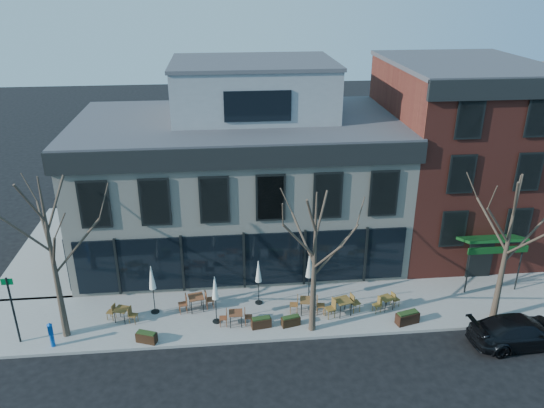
{
  "coord_description": "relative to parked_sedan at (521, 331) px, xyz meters",
  "views": [
    {
      "loc": [
        -0.95,
        -24.38,
        15.63
      ],
      "look_at": [
        1.68,
        2.0,
        4.16
      ],
      "focal_mm": 35.0,
      "sensor_mm": 36.0,
      "label": 1
    }
  ],
  "objects": [
    {
      "name": "tree_mid",
      "position": [
        -9.32,
        1.82,
        3.1
      ],
      "size": [
        3.5,
        3.55,
        7.04
      ],
      "color": "#382B21",
      "rests_on": "sidewalk_front"
    },
    {
      "name": "umbrella_3",
      "position": [
        -9.13,
        4.11,
        1.49
      ],
      "size": [
        0.46,
        0.46,
        2.88
      ],
      "color": "black",
      "rests_on": "sidewalk_front"
    },
    {
      "name": "ground",
      "position": [
        -12.33,
        5.73,
        -0.69
      ],
      "size": [
        120.0,
        120.0,
        0.0
      ],
      "primitive_type": "plane",
      "color": "black",
      "rests_on": "ground"
    },
    {
      "name": "cafe_set_3",
      "position": [
        -9.35,
        3.16,
        -0.06
      ],
      "size": [
        1.82,
        0.81,
        0.94
      ],
      "color": "brown",
      "rests_on": "sidewalk_front"
    },
    {
      "name": "cafe_set_4",
      "position": [
        -7.62,
        2.89,
        -0.03
      ],
      "size": [
        1.94,
        0.98,
        0.99
      ],
      "color": "brown",
      "rests_on": "sidewalk_front"
    },
    {
      "name": "tree_right",
      "position": [
        -0.32,
        1.82,
        3.33
      ],
      "size": [
        3.72,
        3.77,
        7.48
      ],
      "color": "#382B21",
      "rests_on": "sidewalk_front"
    },
    {
      "name": "umbrella_0",
      "position": [
        -16.9,
        3.97,
        1.31
      ],
      "size": [
        0.42,
        0.42,
        2.62
      ],
      "color": "black",
      "rests_on": "sidewalk_front"
    },
    {
      "name": "cafe_set_0",
      "position": [
        -18.4,
        3.41,
        -0.11
      ],
      "size": [
        1.63,
        0.91,
        0.84
      ],
      "color": "brown",
      "rests_on": "sidewalk_front"
    },
    {
      "name": "call_box",
      "position": [
        -21.24,
        1.74,
        0.13
      ],
      "size": [
        0.26,
        0.25,
        1.27
      ],
      "color": "#0D4AAC",
      "rests_on": "sidewalk_front"
    },
    {
      "name": "planter_1",
      "position": [
        -11.72,
        2.23,
        -0.28
      ],
      "size": [
        1.0,
        0.52,
        0.53
      ],
      "color": "black",
      "rests_on": "sidewalk_front"
    },
    {
      "name": "planter_3",
      "position": [
        -4.68,
        1.85,
        -0.23
      ],
      "size": [
        1.2,
        0.72,
        0.63
      ],
      "color": "black",
      "rests_on": "sidewalk_front"
    },
    {
      "name": "cafe_set_5",
      "position": [
        -5.35,
        3.11,
        -0.12
      ],
      "size": [
        1.58,
        0.92,
        0.82
      ],
      "color": "brown",
      "rests_on": "sidewalk_front"
    },
    {
      "name": "cafe_set_2",
      "position": [
        -12.92,
        2.53,
        -0.1
      ],
      "size": [
        1.62,
        0.66,
        0.85
      ],
      "color": "brown",
      "rests_on": "sidewalk_front"
    },
    {
      "name": "umbrella_2",
      "position": [
        -11.69,
        4.25,
        1.2
      ],
      "size": [
        0.39,
        0.39,
        2.47
      ],
      "color": "black",
      "rests_on": "sidewalk_front"
    },
    {
      "name": "cafe_set_1",
      "position": [
        -14.84,
        3.97,
        -0.05
      ],
      "size": [
        1.88,
        0.87,
        0.96
      ],
      "color": "brown",
      "rests_on": "sidewalk_front"
    },
    {
      "name": "red_brick_building",
      "position": [
        0.67,
        10.71,
        4.95
      ],
      "size": [
        8.2,
        11.78,
        11.18
      ],
      "color": "maroon",
      "rests_on": "ground"
    },
    {
      "name": "sidewalk_side",
      "position": [
        -23.58,
        11.73,
        -0.62
      ],
      "size": [
        4.5,
        12.0,
        0.15
      ],
      "primitive_type": "cube",
      "color": "gray",
      "rests_on": "ground"
    },
    {
      "name": "planter_0",
      "position": [
        -17.04,
        1.64,
        -0.28
      ],
      "size": [
        1.02,
        0.69,
        0.53
      ],
      "color": "black",
      "rests_on": "sidewalk_front"
    },
    {
      "name": "tree_corner",
      "position": [
        -20.82,
        2.52,
        3.56
      ],
      "size": [
        3.93,
        3.98,
        7.92
      ],
      "color": "#382B21",
      "rests_on": "sidewalk_front"
    },
    {
      "name": "corner_building",
      "position": [
        -12.26,
        10.79,
        4.03
      ],
      "size": [
        18.39,
        10.39,
        11.1
      ],
      "color": "beige",
      "rests_on": "ground"
    },
    {
      "name": "sidewalk_front",
      "position": [
        -9.08,
        3.58,
        -0.62
      ],
      "size": [
        33.5,
        4.7,
        0.15
      ],
      "primitive_type": "cube",
      "color": "gray",
      "rests_on": "ground"
    },
    {
      "name": "sign_pole",
      "position": [
        -22.83,
        2.23,
        1.38
      ],
      "size": [
        0.5,
        0.1,
        3.4
      ],
      "color": "black",
      "rests_on": "sidewalk_front"
    },
    {
      "name": "planter_2",
      "position": [
        -10.3,
        2.23,
        -0.29
      ],
      "size": [
        0.96,
        0.56,
        0.5
      ],
      "color": "black",
      "rests_on": "sidewalk_front"
    },
    {
      "name": "parked_sedan",
      "position": [
        0.0,
        0.0,
        0.0
      ],
      "size": [
        4.86,
        2.19,
        1.38
      ],
      "primitive_type": "imported",
      "rotation": [
        0.0,
        0.0,
        1.62
      ],
      "color": "black",
      "rests_on": "ground"
    },
    {
      "name": "umbrella_1",
      "position": [
        -13.85,
        2.85,
        1.25
      ],
      "size": [
        0.41,
        0.41,
        2.54
      ],
      "color": "black",
      "rests_on": "sidewalk_front"
    }
  ]
}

